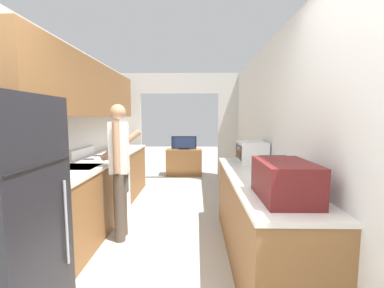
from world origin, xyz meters
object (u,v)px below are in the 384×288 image
object	(u,v)px
tv_cabinet	(184,162)
person	(119,168)
knife	(110,152)
range_oven	(103,186)
television	(184,143)
suitcase	(284,180)
microwave	(252,152)

from	to	relation	value
tv_cabinet	person	bearing A→B (deg)	-99.99
tv_cabinet	knife	distance (m)	2.62
tv_cabinet	knife	bearing A→B (deg)	-116.84
range_oven	television	world-z (taller)	range_oven
suitcase	microwave	xyz separation A→B (m)	(0.10, 1.60, -0.00)
tv_cabinet	suitcase	bearing A→B (deg)	-78.51
tv_cabinet	microwave	bearing A→B (deg)	-71.27
knife	person	bearing A→B (deg)	-33.13
knife	tv_cabinet	bearing A→B (deg)	97.12
person	tv_cabinet	bearing A→B (deg)	-15.64
person	suitcase	size ratio (longest dim) A/B	2.78
tv_cabinet	television	world-z (taller)	television
television	knife	distance (m)	2.52
television	microwave	bearing A→B (deg)	-71.03
range_oven	television	xyz separation A→B (m)	(1.10, 2.78, 0.39)
person	microwave	distance (m)	1.74
person	suitcase	distance (m)	2.01
suitcase	television	size ratio (longest dim) A/B	0.93
range_oven	tv_cabinet	world-z (taller)	range_oven
television	knife	xyz separation A→B (m)	(-1.15, -2.24, 0.06)
suitcase	television	world-z (taller)	suitcase
suitcase	knife	distance (m)	3.26
suitcase	knife	world-z (taller)	suitcase
microwave	tv_cabinet	xyz separation A→B (m)	(-1.07, 3.15, -0.70)
microwave	knife	size ratio (longest dim) A/B	1.60
range_oven	microwave	bearing A→B (deg)	-8.66
range_oven	microwave	xyz separation A→B (m)	(2.17, -0.33, 0.58)
suitcase	tv_cabinet	world-z (taller)	suitcase
person	television	distance (m)	3.55
microwave	tv_cabinet	distance (m)	3.40
person	tv_cabinet	distance (m)	3.63
suitcase	tv_cabinet	distance (m)	4.90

